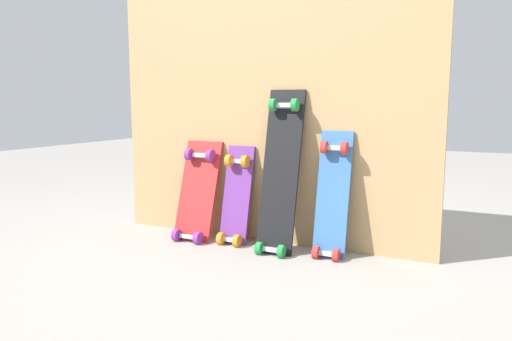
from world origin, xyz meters
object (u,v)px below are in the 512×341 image
Objects in this scene: skateboard_red at (197,196)px; skateboard_purple at (236,200)px; skateboard_black at (280,177)px; skateboard_blue at (332,201)px.

skateboard_red reaches higher than skateboard_purple.
skateboard_blue is at bearing 6.48° from skateboard_black.
skateboard_purple is 0.66× the size of skateboard_black.
skateboard_black is (0.28, -0.03, 0.15)m from skateboard_purple.
skateboard_red is 1.03× the size of skateboard_purple.
skateboard_black is at bearing -0.27° from skateboard_red.
skateboard_blue reaches higher than skateboard_red.
skateboard_purple is 0.86× the size of skateboard_blue.
skateboard_red is 0.24m from skateboard_purple.
skateboard_red is at bearing 179.73° from skateboard_black.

